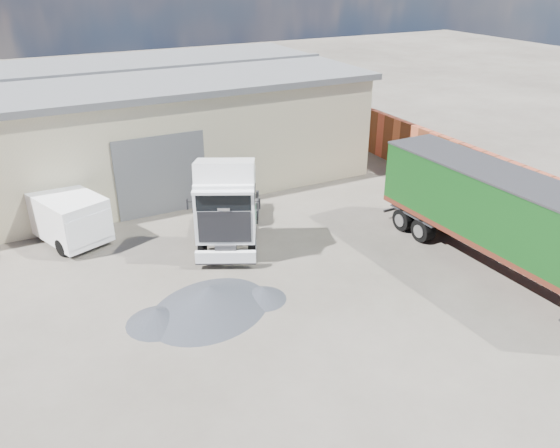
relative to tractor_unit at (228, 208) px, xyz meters
name	(u,v)px	position (x,y,z in m)	size (l,w,h in m)	color
ground	(314,317)	(0.57, -5.81, -1.63)	(120.00, 120.00, 0.00)	#292721
warehouse	(46,133)	(-5.43, 10.18, 1.03)	(30.60, 12.60, 5.42)	#C3BA96
brick_boundary_wall	(458,168)	(12.07, 0.19, -0.38)	(0.35, 26.00, 2.50)	brown
tractor_unit	(228,208)	(0.00, 0.00, 0.00)	(4.45, 6.06, 3.89)	black
box_trailer	(505,214)	(8.18, -6.08, 0.55)	(2.72, 10.86, 3.58)	#2D2D30
panel_van	(62,214)	(-5.77, 3.79, -0.61)	(3.58, 5.22, 1.98)	black
gravel_heap	(207,299)	(-2.34, -3.90, -1.22)	(5.88, 5.56, 0.89)	black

